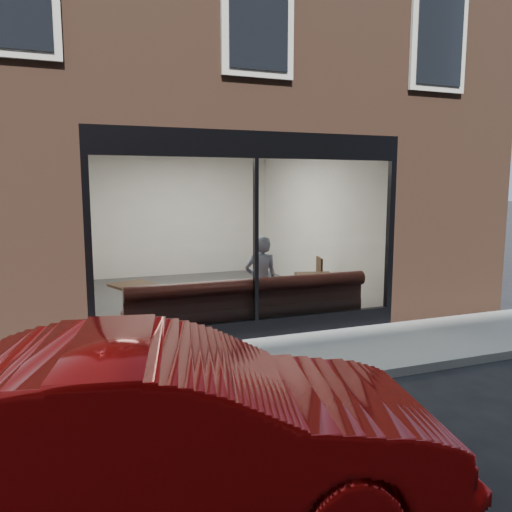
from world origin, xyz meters
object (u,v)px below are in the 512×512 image
object	(u,v)px
banquette	(247,318)
cafe_table_right	(316,276)
cafe_table_left	(133,285)
parked_car	(165,432)
cafe_chair_right	(310,292)
person	(261,281)

from	to	relation	value
banquette	cafe_table_right	size ratio (longest dim) A/B	5.91
cafe_table_left	parked_car	size ratio (longest dim) A/B	0.16
cafe_table_left	cafe_chair_right	bearing A→B (deg)	8.90
banquette	cafe_table_right	distance (m)	1.71
banquette	cafe_table_right	world-z (taller)	cafe_table_right
cafe_table_right	cafe_table_left	bearing A→B (deg)	175.05
cafe_table_right	cafe_chair_right	size ratio (longest dim) A/B	1.56
parked_car	banquette	bearing A→B (deg)	-14.76
person	banquette	bearing A→B (deg)	38.82
cafe_table_left	cafe_table_right	xyz separation A→B (m)	(3.26, -0.28, 0.00)
person	cafe_chair_right	bearing A→B (deg)	-136.44
cafe_table_right	parked_car	distance (m)	6.02
person	cafe_table_left	distance (m)	2.14
banquette	parked_car	bearing A→B (deg)	-116.46
cafe_table_left	cafe_table_right	world-z (taller)	cafe_table_right
banquette	person	bearing A→B (deg)	33.11
person	cafe_table_right	distance (m)	1.26
cafe_table_left	cafe_chair_right	distance (m)	3.65
cafe_table_right	cafe_chair_right	bearing A→B (deg)	69.75
banquette	cafe_chair_right	xyz separation A→B (m)	(1.84, 1.39, 0.01)
cafe_chair_right	banquette	bearing A→B (deg)	51.44
cafe_table_right	banquette	bearing A→B (deg)	-160.24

